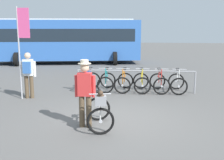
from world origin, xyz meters
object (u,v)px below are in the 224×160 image
racked_bike_blue (89,81)px  racked_bike_red (159,83)px  racked_bike_teal (107,82)px  bus_distant (67,39)px  racked_bike_white (178,83)px  featured_bicycle (100,110)px  racked_bike_yellow (142,82)px  racked_bike_orange (124,82)px  person_with_featured_bike (85,91)px  banner_flag (22,36)px  pedestrian_with_backpack (28,72)px

racked_bike_blue → racked_bike_red: 2.80m
racked_bike_teal → bus_distant: bus_distant is taller
racked_bike_white → featured_bicycle: bearing=-118.7°
racked_bike_yellow → featured_bicycle: 4.40m
featured_bicycle → racked_bike_yellow: bearing=77.2°
racked_bike_orange → person_with_featured_bike: person_with_featured_bike is taller
racked_bike_teal → banner_flag: (-2.68, -1.65, 1.86)m
racked_bike_red → racked_bike_orange: bearing=-178.2°
bus_distant → featured_bicycle: bearing=-70.8°
banner_flag → pedestrian_with_backpack: bearing=52.6°
racked_bike_yellow → bus_distant: (-5.34, 8.27, 1.37)m
racked_bike_teal → pedestrian_with_backpack: 3.06m
racked_bike_orange → racked_bike_white: bearing=1.8°
person_with_featured_bike → bus_distant: bearing=107.7°
racked_bike_yellow → racked_bike_red: (0.70, 0.02, 0.00)m
racked_bike_blue → person_with_featured_bike: person_with_featured_bike is taller
racked_bike_yellow → racked_bike_red: 0.70m
pedestrian_with_backpack → banner_flag: (-0.10, -0.13, 1.29)m
banner_flag → racked_bike_orange: bearing=26.4°
racked_bike_white → featured_bicycle: size_ratio=0.90×
racked_bike_teal → featured_bicycle: 4.27m
racked_bike_orange → racked_bike_red: 1.40m
featured_bicycle → bus_distant: 13.36m
racked_bike_yellow → pedestrian_with_backpack: pedestrian_with_backpack is taller
racked_bike_teal → racked_bike_orange: (0.70, 0.02, -0.00)m
pedestrian_with_backpack → bus_distant: (-1.36, 9.85, 0.80)m
featured_bicycle → banner_flag: 4.41m
featured_bicycle → pedestrian_with_backpack: bearing=137.8°
banner_flag → racked_bike_yellow: bearing=22.6°
featured_bicycle → banner_flag: size_ratio=0.39×
racked_bike_blue → racked_bike_orange: bearing=1.8°
racked_bike_yellow → bus_distant: bearing=122.8°
racked_bike_orange → racked_bike_yellow: same height
banner_flag → featured_bicycle: bearing=-39.9°
banner_flag → bus_distant: bearing=97.2°
racked_bike_orange → bus_distant: bus_distant is taller
person_with_featured_bike → bus_distant: (-3.99, 12.47, 0.79)m
racked_bike_white → pedestrian_with_backpack: 5.65m
racked_bike_orange → banner_flag: size_ratio=0.36×
racked_bike_orange → racked_bike_white: same height
racked_bike_red → person_with_featured_bike: size_ratio=0.67×
racked_bike_blue → person_with_featured_bike: (0.74, -4.13, 0.58)m
banner_flag → racked_bike_white: bearing=17.6°
racked_bike_blue → racked_bike_orange: same height
racked_bike_yellow → pedestrian_with_backpack: (-3.98, -1.57, 0.57)m
racked_bike_blue → racked_bike_orange: 1.40m
racked_bike_red → racked_bike_white: same height
racked_bike_red → racked_bike_yellow: bearing=-178.2°
racked_bike_white → banner_flag: (-5.48, -1.74, 1.86)m
racked_bike_white → banner_flag: size_ratio=0.35×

